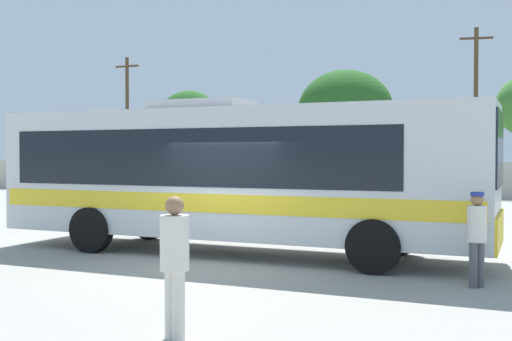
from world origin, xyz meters
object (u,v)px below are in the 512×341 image
Objects in this scene: attendant_by_bus_door at (477,233)px; roadside_tree_left at (189,116)px; utility_pole_far at (476,108)px; utility_pole_near at (127,120)px; roadside_tree_midleft at (345,110)px; coach_bus_silver_yellow at (230,171)px; parked_car_second_red at (280,184)px; parked_car_leftmost_white at (183,182)px; passenger_waiting_on_apron at (175,259)px.

attendant_by_bus_door is 32.06m from roadside_tree_left.
utility_pole_far is at bearing 90.03° from attendant_by_bus_door.
utility_pole_near is at bearing 130.25° from attendant_by_bus_door.
roadside_tree_midleft reaches higher than roadside_tree_left.
roadside_tree_left is 0.89× the size of roadside_tree_midleft.
parked_car_second_red is (-3.94, 16.87, -1.09)m from coach_bus_silver_yellow.
attendant_by_bus_door is at bearing -49.75° from utility_pole_near.
attendant_by_bus_door is (5.31, -2.15, -0.95)m from coach_bus_silver_yellow.
passenger_waiting_on_apron is at bearing -64.42° from parked_car_leftmost_white.
utility_pole_far reaches higher than roadside_tree_left.
roadside_tree_midleft reaches higher than parked_car_leftmost_white.
roadside_tree_midleft is (-3.82, 30.06, 3.87)m from passenger_waiting_on_apron.
utility_pole_far is (3.43, 30.98, 3.91)m from passenger_waiting_on_apron.
parked_car_second_red is 8.03m from roadside_tree_midleft.
utility_pole_far is (22.38, 0.12, 0.29)m from utility_pole_near.
coach_bus_silver_yellow reaches higher than passenger_waiting_on_apron.
coach_bus_silver_yellow is 2.46× the size of parked_car_second_red.
utility_pole_far is (-0.02, 26.57, 3.98)m from attendant_by_bus_door.
utility_pole_near is (-13.14, 7.43, 3.83)m from parked_car_second_red.
attendant_by_bus_door reaches higher than parked_car_second_red.
attendant_by_bus_door is at bearing 51.97° from passenger_waiting_on_apron.
roadside_tree_left is 10.50m from roadside_tree_midleft.
passenger_waiting_on_apron reaches higher than parked_car_leftmost_white.
utility_pole_far is (5.30, 24.43, 3.03)m from coach_bus_silver_yellow.
utility_pole_near is 22.38m from utility_pole_far.
coach_bus_silver_yellow is 17.36m from parked_car_second_red.
attendant_by_bus_door is 34.86m from utility_pole_near.
utility_pole_far is at bearing 77.77° from coach_bus_silver_yellow.
utility_pole_far is at bearing 39.27° from parked_car_second_red.
parked_car_second_red is (5.43, -0.05, -0.01)m from parked_car_leftmost_white.
passenger_waiting_on_apron is at bearing -82.75° from roadside_tree_midleft.
parked_car_second_red is at bearing -106.65° from roadside_tree_midleft.
attendant_by_bus_door is 0.22× the size of roadside_tree_midleft.
passenger_waiting_on_apron is at bearing -128.03° from attendant_by_bus_door.
coach_bus_silver_yellow is 25.18m from utility_pole_far.
roadside_tree_left is (-14.29, 30.83, 3.77)m from passenger_waiting_on_apron.
passenger_waiting_on_apron is 0.27× the size of roadside_tree_left.
roadside_tree_midleft is (15.13, -0.81, 0.25)m from utility_pole_near.
coach_bus_silver_yellow is 23.77m from roadside_tree_midleft.
utility_pole_near is at bearing 176.95° from roadside_tree_midleft.
utility_pole_far reaches higher than passenger_waiting_on_apron.
parked_car_leftmost_white is 0.95× the size of parked_car_second_red.
roadside_tree_left is (-17.72, -0.15, -0.14)m from utility_pole_far.
utility_pole_far reaches higher than utility_pole_near.
passenger_waiting_on_apron is at bearing -74.14° from coach_bus_silver_yellow.
passenger_waiting_on_apron is 0.19× the size of utility_pole_far.
roadside_tree_midleft is (-7.27, 25.65, 3.94)m from attendant_by_bus_door.
parked_car_leftmost_white is 5.44m from parked_car_second_red.
utility_pole_far is (9.24, 7.55, 4.12)m from parked_car_second_red.
passenger_waiting_on_apron reaches higher than parked_car_second_red.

